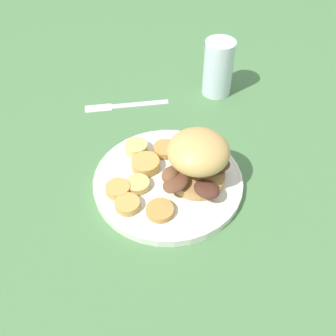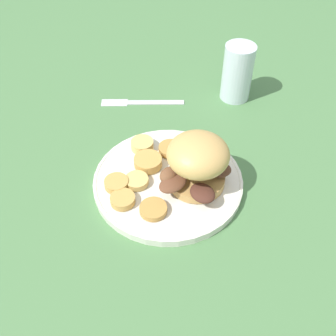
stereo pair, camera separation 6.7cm
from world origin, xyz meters
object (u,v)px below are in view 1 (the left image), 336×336
sandwich (198,159)px  fork (125,105)px  drinking_glass (218,68)px  dinner_plate (168,181)px

sandwich → fork: 0.28m
sandwich → drinking_glass: drinking_glass is taller
dinner_plate → drinking_glass: 0.31m
dinner_plate → sandwich: (0.03, -0.04, 0.06)m
dinner_plate → fork: size_ratio=1.74×
sandwich → fork: bearing=72.1°
dinner_plate → drinking_glass: size_ratio=2.13×
fork → drinking_glass: bearing=-34.4°
sandwich → drinking_glass: size_ratio=1.08×
dinner_plate → sandwich: size_ratio=1.98×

